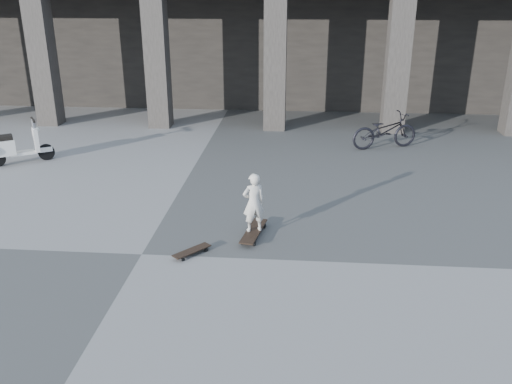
# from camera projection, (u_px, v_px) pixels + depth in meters

# --- Properties ---
(ground) EXTENTS (90.00, 90.00, 0.00)m
(ground) POSITION_uv_depth(u_px,v_px,m) (142.00, 254.00, 9.05)
(ground) COLOR #454542
(ground) RESTS_ON ground
(colonnade) EXTENTS (28.00, 8.82, 6.00)m
(colonnade) POSITION_uv_depth(u_px,v_px,m) (236.00, 16.00, 20.74)
(colonnade) COLOR black
(colonnade) RESTS_ON ground
(longboard) EXTENTS (0.43, 1.10, 0.11)m
(longboard) POSITION_uv_depth(u_px,v_px,m) (254.00, 231.00, 9.68)
(longboard) COLOR black
(longboard) RESTS_ON ground
(skateboard_spare) EXTENTS (0.60, 0.65, 0.08)m
(skateboard_spare) POSITION_uv_depth(u_px,v_px,m) (192.00, 251.00, 9.02)
(skateboard_spare) COLOR black
(skateboard_spare) RESTS_ON ground
(child) EXTENTS (0.46, 0.38, 1.08)m
(child) POSITION_uv_depth(u_px,v_px,m) (254.00, 203.00, 9.48)
(child) COLOR beige
(child) RESTS_ON longboard
(scooter) EXTENTS (1.38, 1.00, 1.09)m
(scooter) POSITION_uv_depth(u_px,v_px,m) (9.00, 148.00, 13.34)
(scooter) COLOR black
(scooter) RESTS_ON ground
(bicycle) EXTENTS (1.96, 1.22, 0.97)m
(bicycle) POSITION_uv_depth(u_px,v_px,m) (385.00, 131.00, 14.66)
(bicycle) COLOR black
(bicycle) RESTS_ON ground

